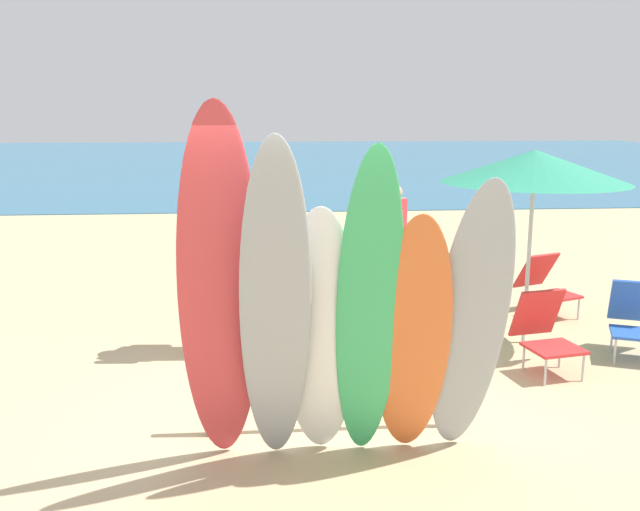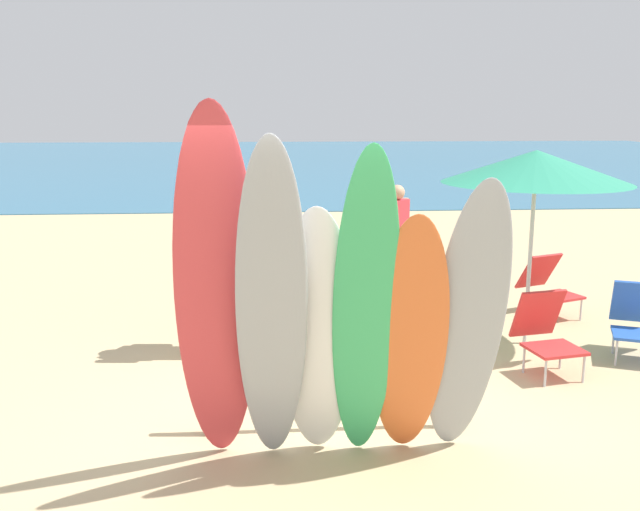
{
  "view_description": "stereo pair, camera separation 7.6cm",
  "coord_description": "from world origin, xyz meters",
  "px_view_note": "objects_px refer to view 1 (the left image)",
  "views": [
    {
      "loc": [
        -0.55,
        -5.17,
        2.59
      ],
      "look_at": [
        0.0,
        1.6,
        1.14
      ],
      "focal_mm": 38.27,
      "sensor_mm": 36.0,
      "label": 1
    },
    {
      "loc": [
        -0.47,
        -5.18,
        2.59
      ],
      "look_at": [
        0.0,
        1.6,
        1.14
      ],
      "focal_mm": 38.27,
      "sensor_mm": 36.0,
      "label": 2
    }
  ],
  "objects_px": {
    "surfboard_grey_1": "(276,313)",
    "beach_umbrella": "(535,167)",
    "surfboard_white_2": "(321,337)",
    "surfboard_grey_5": "(471,323)",
    "beach_chair_red": "(545,330)",
    "beach_chair_striped": "(545,282)",
    "surfboard_green_3": "(369,313)",
    "beachgoer_photographing": "(394,231)",
    "beach_chair_blue": "(635,317)",
    "beachgoer_strolling": "(201,264)",
    "beachgoer_midbeach": "(376,214)",
    "surfboard_rack": "(336,372)",
    "surfboard_orange_4": "(413,340)",
    "surfboard_red_0": "(220,296)"
  },
  "relations": [
    {
      "from": "surfboard_white_2",
      "to": "surfboard_orange_4",
      "type": "bearing_deg",
      "value": -0.41
    },
    {
      "from": "surfboard_red_0",
      "to": "beachgoer_photographing",
      "type": "xyz_separation_m",
      "value": [
        2.15,
        4.87,
        -0.43
      ]
    },
    {
      "from": "surfboard_red_0",
      "to": "surfboard_white_2",
      "type": "xyz_separation_m",
      "value": [
        0.71,
        0.06,
        -0.34
      ]
    },
    {
      "from": "beach_umbrella",
      "to": "beachgoer_photographing",
      "type": "bearing_deg",
      "value": 115.25
    },
    {
      "from": "beach_chair_striped",
      "to": "beach_umbrella",
      "type": "height_order",
      "value": "beach_umbrella"
    },
    {
      "from": "beach_chair_red",
      "to": "beach_chair_striped",
      "type": "relative_size",
      "value": 0.94
    },
    {
      "from": "surfboard_orange_4",
      "to": "surfboard_grey_5",
      "type": "bearing_deg",
      "value": 5.78
    },
    {
      "from": "surfboard_orange_4",
      "to": "beach_chair_red",
      "type": "bearing_deg",
      "value": 50.3
    },
    {
      "from": "beach_chair_red",
      "to": "beach_chair_blue",
      "type": "height_order",
      "value": "beach_chair_red"
    },
    {
      "from": "beachgoer_strolling",
      "to": "beachgoer_midbeach",
      "type": "bearing_deg",
      "value": -0.23
    },
    {
      "from": "surfboard_white_2",
      "to": "surfboard_grey_5",
      "type": "height_order",
      "value": "surfboard_grey_5"
    },
    {
      "from": "surfboard_rack",
      "to": "beach_chair_red",
      "type": "bearing_deg",
      "value": 27.49
    },
    {
      "from": "beachgoer_midbeach",
      "to": "beach_chair_striped",
      "type": "height_order",
      "value": "beachgoer_midbeach"
    },
    {
      "from": "beachgoer_photographing",
      "to": "beach_chair_blue",
      "type": "relative_size",
      "value": 1.84
    },
    {
      "from": "beachgoer_midbeach",
      "to": "surfboard_orange_4",
      "type": "bearing_deg",
      "value": -138.27
    },
    {
      "from": "surfboard_rack",
      "to": "beach_chair_red",
      "type": "xyz_separation_m",
      "value": [
        2.23,
        1.16,
        -0.08
      ]
    },
    {
      "from": "beach_chair_striped",
      "to": "beachgoer_strolling",
      "type": "bearing_deg",
      "value": 173.54
    },
    {
      "from": "surfboard_green_3",
      "to": "beach_chair_red",
      "type": "distance_m",
      "value": 2.86
    },
    {
      "from": "beach_chair_striped",
      "to": "beach_chair_blue",
      "type": "bearing_deg",
      "value": -98.57
    },
    {
      "from": "surfboard_orange_4",
      "to": "beachgoer_photographing",
      "type": "bearing_deg",
      "value": 85.98
    },
    {
      "from": "surfboard_grey_5",
      "to": "beachgoer_photographing",
      "type": "xyz_separation_m",
      "value": [
        0.37,
        4.87,
        -0.19
      ]
    },
    {
      "from": "beachgoer_photographing",
      "to": "beach_umbrella",
      "type": "height_order",
      "value": "beach_umbrella"
    },
    {
      "from": "surfboard_grey_1",
      "to": "beach_chair_striped",
      "type": "relative_size",
      "value": 2.92
    },
    {
      "from": "surfboard_rack",
      "to": "beach_umbrella",
      "type": "relative_size",
      "value": 0.99
    },
    {
      "from": "surfboard_green_3",
      "to": "beach_chair_blue",
      "type": "relative_size",
      "value": 2.94
    },
    {
      "from": "beach_chair_red",
      "to": "surfboard_green_3",
      "type": "bearing_deg",
      "value": -149.85
    },
    {
      "from": "surfboard_grey_1",
      "to": "surfboard_grey_5",
      "type": "bearing_deg",
      "value": 4.4
    },
    {
      "from": "surfboard_rack",
      "to": "beach_chair_red",
      "type": "relative_size",
      "value": 2.6
    },
    {
      "from": "surfboard_red_0",
      "to": "surfboard_rack",
      "type": "bearing_deg",
      "value": 29.98
    },
    {
      "from": "surfboard_rack",
      "to": "surfboard_grey_5",
      "type": "relative_size",
      "value": 0.96
    },
    {
      "from": "surfboard_grey_1",
      "to": "beach_umbrella",
      "type": "relative_size",
      "value": 1.18
    },
    {
      "from": "surfboard_grey_5",
      "to": "beach_chair_red",
      "type": "xyz_separation_m",
      "value": [
        1.32,
        1.74,
        -0.66
      ]
    },
    {
      "from": "surfboard_orange_4",
      "to": "beach_umbrella",
      "type": "bearing_deg",
      "value": 59.38
    },
    {
      "from": "surfboard_rack",
      "to": "beachgoer_strolling",
      "type": "distance_m",
      "value": 2.34
    },
    {
      "from": "surfboard_grey_1",
      "to": "surfboard_green_3",
      "type": "height_order",
      "value": "surfboard_grey_1"
    },
    {
      "from": "surfboard_grey_5",
      "to": "surfboard_rack",
      "type": "bearing_deg",
      "value": 144.46
    },
    {
      "from": "surfboard_white_2",
      "to": "beach_chair_red",
      "type": "relative_size",
      "value": 2.48
    },
    {
      "from": "surfboard_white_2",
      "to": "beach_chair_striped",
      "type": "height_order",
      "value": "surfboard_white_2"
    },
    {
      "from": "surfboard_white_2",
      "to": "surfboard_green_3",
      "type": "xyz_separation_m",
      "value": [
        0.33,
        -0.12,
        0.21
      ]
    },
    {
      "from": "surfboard_white_2",
      "to": "beachgoer_photographing",
      "type": "relative_size",
      "value": 1.31
    },
    {
      "from": "surfboard_grey_5",
      "to": "beach_chair_striped",
      "type": "height_order",
      "value": "surfboard_grey_5"
    },
    {
      "from": "surfboard_rack",
      "to": "beachgoer_photographing",
      "type": "distance_m",
      "value": 4.49
    },
    {
      "from": "beachgoer_photographing",
      "to": "beach_umbrella",
      "type": "bearing_deg",
      "value": 63.98
    },
    {
      "from": "surfboard_grey_5",
      "to": "beachgoer_strolling",
      "type": "height_order",
      "value": "surfboard_grey_5"
    },
    {
      "from": "beachgoer_midbeach",
      "to": "beach_chair_red",
      "type": "bearing_deg",
      "value": -121.36
    },
    {
      "from": "beach_umbrella",
      "to": "surfboard_orange_4",
      "type": "bearing_deg",
      "value": -125.74
    },
    {
      "from": "surfboard_red_0",
      "to": "beach_chair_red",
      "type": "distance_m",
      "value": 3.68
    },
    {
      "from": "beachgoer_strolling",
      "to": "beach_chair_striped",
      "type": "height_order",
      "value": "beachgoer_strolling"
    },
    {
      "from": "beach_chair_striped",
      "to": "beach_umbrella",
      "type": "bearing_deg",
      "value": -143.68
    },
    {
      "from": "beachgoer_midbeach",
      "to": "beach_umbrella",
      "type": "distance_m",
      "value": 4.54
    }
  ]
}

